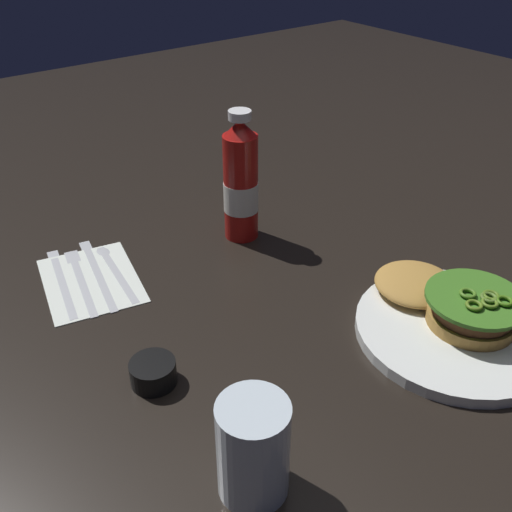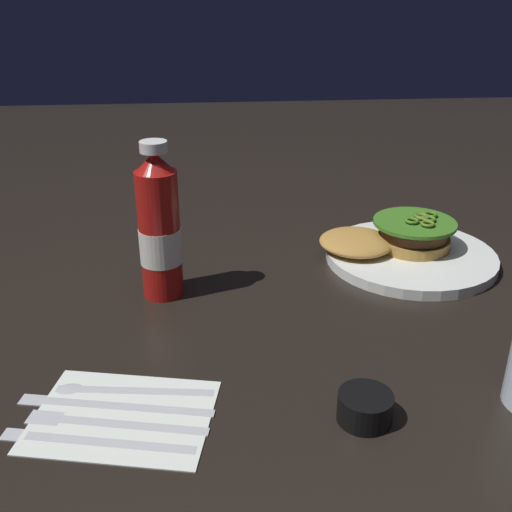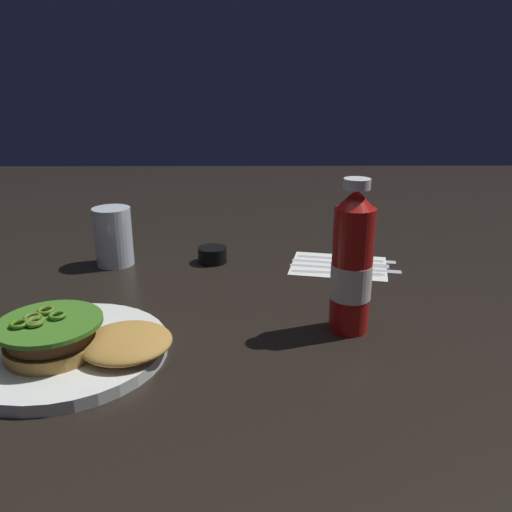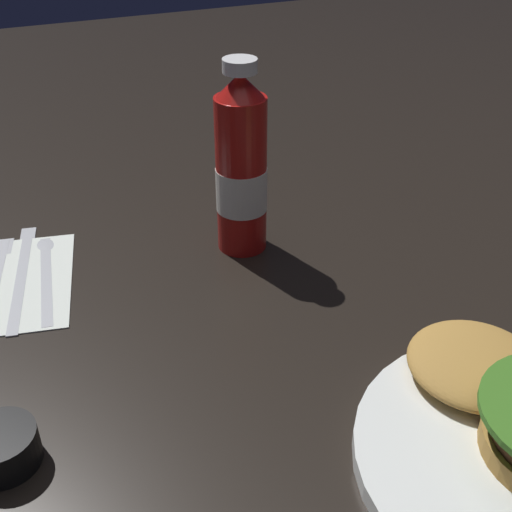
{
  "view_description": "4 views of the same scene",
  "coord_description": "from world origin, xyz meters",
  "px_view_note": "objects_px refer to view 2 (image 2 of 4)",
  "views": [
    {
      "loc": [
        -0.48,
        0.5,
        0.54
      ],
      "look_at": [
        0.09,
        0.06,
        0.07
      ],
      "focal_mm": 40.81,
      "sensor_mm": 36.0,
      "label": 1
    },
    {
      "loc": [
        0.18,
        0.77,
        0.43
      ],
      "look_at": [
        0.12,
        0.01,
        0.07
      ],
      "focal_mm": 42.45,
      "sensor_mm": 36.0,
      "label": 2
    },
    {
      "loc": [
        0.1,
        -0.73,
        0.36
      ],
      "look_at": [
        0.11,
        0.07,
        0.08
      ],
      "focal_mm": 36.38,
      "sensor_mm": 36.0,
      "label": 3
    },
    {
      "loc": [
        -0.37,
        0.23,
        0.42
      ],
      "look_at": [
        0.15,
        -0.0,
        0.05
      ],
      "focal_mm": 45.03,
      "sensor_mm": 36.0,
      "label": 4
    }
  ],
  "objects_px": {
    "burger_sandwich": "(392,237)",
    "condiment_cup": "(365,407)",
    "ketchup_bottle": "(159,230)",
    "steak_knife": "(103,403)",
    "dinner_plate": "(410,256)",
    "napkin": "(123,415)",
    "butter_knife": "(84,438)",
    "spoon_utensil": "(109,388)",
    "fork_utensil": "(101,420)"
  },
  "relations": [
    {
      "from": "burger_sandwich",
      "to": "spoon_utensil",
      "type": "bearing_deg",
      "value": 37.52
    },
    {
      "from": "ketchup_bottle",
      "to": "fork_utensil",
      "type": "relative_size",
      "value": 1.18
    },
    {
      "from": "spoon_utensil",
      "to": "napkin",
      "type": "bearing_deg",
      "value": 113.56
    },
    {
      "from": "dinner_plate",
      "to": "steak_knife",
      "type": "xyz_separation_m",
      "value": [
        0.45,
        0.33,
        -0.0
      ]
    },
    {
      "from": "fork_utensil",
      "to": "butter_knife",
      "type": "relative_size",
      "value": 0.97
    },
    {
      "from": "spoon_utensil",
      "to": "steak_knife",
      "type": "relative_size",
      "value": 0.85
    },
    {
      "from": "burger_sandwich",
      "to": "condiment_cup",
      "type": "relative_size",
      "value": 3.82
    },
    {
      "from": "ketchup_bottle",
      "to": "spoon_utensil",
      "type": "distance_m",
      "value": 0.25
    },
    {
      "from": "napkin",
      "to": "spoon_utensil",
      "type": "distance_m",
      "value": 0.05
    },
    {
      "from": "dinner_plate",
      "to": "steak_knife",
      "type": "distance_m",
      "value": 0.56
    },
    {
      "from": "dinner_plate",
      "to": "condiment_cup",
      "type": "relative_size",
      "value": 4.69
    },
    {
      "from": "dinner_plate",
      "to": "steak_knife",
      "type": "height_order",
      "value": "dinner_plate"
    },
    {
      "from": "napkin",
      "to": "spoon_utensil",
      "type": "height_order",
      "value": "spoon_utensil"
    },
    {
      "from": "burger_sandwich",
      "to": "spoon_utensil",
      "type": "distance_m",
      "value": 0.53
    },
    {
      "from": "butter_knife",
      "to": "ketchup_bottle",
      "type": "bearing_deg",
      "value": -101.79
    },
    {
      "from": "condiment_cup",
      "to": "fork_utensil",
      "type": "distance_m",
      "value": 0.28
    },
    {
      "from": "condiment_cup",
      "to": "fork_utensil",
      "type": "bearing_deg",
      "value": -3.64
    },
    {
      "from": "burger_sandwich",
      "to": "steak_knife",
      "type": "relative_size",
      "value": 1.04
    },
    {
      "from": "dinner_plate",
      "to": "spoon_utensil",
      "type": "relative_size",
      "value": 1.5
    },
    {
      "from": "steak_knife",
      "to": "butter_knife",
      "type": "bearing_deg",
      "value": 79.18
    },
    {
      "from": "condiment_cup",
      "to": "spoon_utensil",
      "type": "height_order",
      "value": "condiment_cup"
    },
    {
      "from": "butter_knife",
      "to": "condiment_cup",
      "type": "bearing_deg",
      "value": -178.31
    },
    {
      "from": "condiment_cup",
      "to": "steak_knife",
      "type": "relative_size",
      "value": 0.27
    },
    {
      "from": "ketchup_bottle",
      "to": "condiment_cup",
      "type": "xyz_separation_m",
      "value": [
        -0.23,
        0.3,
        -0.09
      ]
    },
    {
      "from": "dinner_plate",
      "to": "ketchup_bottle",
      "type": "bearing_deg",
      "value": 10.92
    },
    {
      "from": "dinner_plate",
      "to": "fork_utensil",
      "type": "distance_m",
      "value": 0.58
    },
    {
      "from": "dinner_plate",
      "to": "burger_sandwich",
      "type": "bearing_deg",
      "value": -34.11
    },
    {
      "from": "steak_knife",
      "to": "condiment_cup",
      "type": "bearing_deg",
      "value": 170.52
    },
    {
      "from": "spoon_utensil",
      "to": "fork_utensil",
      "type": "distance_m",
      "value": 0.06
    },
    {
      "from": "ketchup_bottle",
      "to": "steak_knife",
      "type": "height_order",
      "value": "ketchup_bottle"
    },
    {
      "from": "steak_knife",
      "to": "dinner_plate",
      "type": "bearing_deg",
      "value": -143.81
    },
    {
      "from": "condiment_cup",
      "to": "butter_knife",
      "type": "bearing_deg",
      "value": 1.69
    },
    {
      "from": "dinner_plate",
      "to": "butter_knife",
      "type": "bearing_deg",
      "value": 39.82
    },
    {
      "from": "napkin",
      "to": "butter_knife",
      "type": "xyz_separation_m",
      "value": [
        0.03,
        0.04,
        0.0
      ]
    },
    {
      "from": "ketchup_bottle",
      "to": "napkin",
      "type": "height_order",
      "value": "ketchup_bottle"
    },
    {
      "from": "condiment_cup",
      "to": "ketchup_bottle",
      "type": "bearing_deg",
      "value": -53.23
    },
    {
      "from": "dinner_plate",
      "to": "steak_knife",
      "type": "bearing_deg",
      "value": 36.19
    },
    {
      "from": "ketchup_bottle",
      "to": "steak_knife",
      "type": "relative_size",
      "value": 1.06
    },
    {
      "from": "napkin",
      "to": "butter_knife",
      "type": "bearing_deg",
      "value": 46.47
    },
    {
      "from": "ketchup_bottle",
      "to": "dinner_plate",
      "type": "bearing_deg",
      "value": -169.08
    },
    {
      "from": "dinner_plate",
      "to": "spoon_utensil",
      "type": "distance_m",
      "value": 0.54
    },
    {
      "from": "ketchup_bottle",
      "to": "butter_knife",
      "type": "relative_size",
      "value": 1.14
    },
    {
      "from": "dinner_plate",
      "to": "condiment_cup",
      "type": "xyz_separation_m",
      "value": [
        0.17,
        0.38,
        0.01
      ]
    },
    {
      "from": "ketchup_bottle",
      "to": "steak_knife",
      "type": "bearing_deg",
      "value": 78.0
    },
    {
      "from": "ketchup_bottle",
      "to": "napkin",
      "type": "xyz_separation_m",
      "value": [
        0.03,
        0.27,
        -0.1
      ]
    },
    {
      "from": "dinner_plate",
      "to": "burger_sandwich",
      "type": "xyz_separation_m",
      "value": [
        0.03,
        -0.02,
        0.03
      ]
    },
    {
      "from": "burger_sandwich",
      "to": "spoon_utensil",
      "type": "relative_size",
      "value": 1.22
    },
    {
      "from": "napkin",
      "to": "butter_knife",
      "type": "distance_m",
      "value": 0.05
    },
    {
      "from": "burger_sandwich",
      "to": "butter_knife",
      "type": "xyz_separation_m",
      "value": [
        0.44,
        0.41,
        -0.03
      ]
    },
    {
      "from": "burger_sandwich",
      "to": "steak_knife",
      "type": "distance_m",
      "value": 0.55
    }
  ]
}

